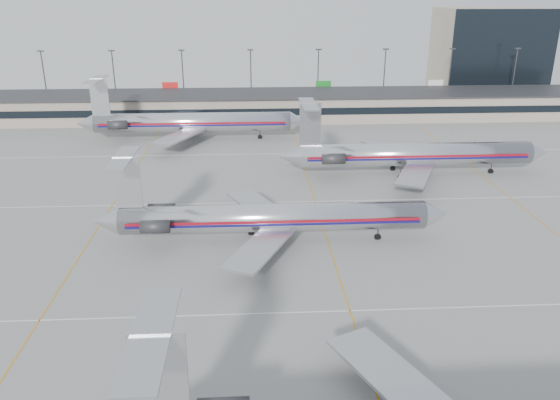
{
  "coord_description": "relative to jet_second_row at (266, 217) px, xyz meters",
  "views": [
    {
      "loc": [
        -9.47,
        -35.83,
        29.43
      ],
      "look_at": [
        -5.84,
        29.16,
        4.5
      ],
      "focal_mm": 35.0,
      "sensor_mm": 36.0,
      "label": 1
    }
  ],
  "objects": [
    {
      "name": "light_mast_row",
      "position": [
        7.7,
        85.73,
        5.24
      ],
      "size": [
        163.6,
        0.4,
        15.28
      ],
      "color": "#38383D",
      "rests_on": "ground"
    },
    {
      "name": "ground",
      "position": [
        7.7,
        -26.27,
        -3.34
      ],
      "size": [
        260.0,
        260.0,
        0.0
      ],
      "primitive_type": "plane",
      "color": "gray",
      "rests_on": "ground"
    },
    {
      "name": "terminal",
      "position": [
        7.7,
        71.7,
        -0.19
      ],
      "size": [
        162.0,
        17.0,
        6.25
      ],
      "color": "gray",
      "rests_on": "ground"
    },
    {
      "name": "distant_building",
      "position": [
        69.7,
        101.73,
        9.16
      ],
      "size": [
        30.0,
        20.0,
        25.0
      ],
      "primitive_type": "cube",
      "color": "tan",
      "rests_on": "ground"
    },
    {
      "name": "jet_back_row",
      "position": [
        -14.73,
        51.47,
        0.47
      ],
      "size": [
        48.06,
        29.56,
        13.14
      ],
      "color": "silver",
      "rests_on": "ground"
    },
    {
      "name": "apron_markings",
      "position": [
        7.7,
        -16.27,
        -3.33
      ],
      "size": [
        160.0,
        0.15,
        0.02
      ],
      "primitive_type": "cube",
      "color": "silver",
      "rests_on": "ground"
    },
    {
      "name": "jet_second_row",
      "position": [
        0.0,
        0.0,
        0.0
      ],
      "size": [
        44.02,
        25.92,
        11.52
      ],
      "color": "silver",
      "rests_on": "ground"
    },
    {
      "name": "jet_third_row",
      "position": [
        25.2,
        25.55,
        0.34
      ],
      "size": [
        46.36,
        28.52,
        12.68
      ],
      "color": "silver",
      "rests_on": "ground"
    }
  ]
}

